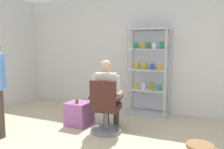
{
  "coord_description": "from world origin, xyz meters",
  "views": [
    {
      "loc": [
        1.84,
        -2.36,
        1.57
      ],
      "look_at": [
        0.02,
        1.63,
        1.0
      ],
      "focal_mm": 38.33,
      "sensor_mm": 36.0,
      "label": 1
    }
  ],
  "objects_px": {
    "storage_crate": "(79,113)",
    "office_chair": "(105,111)",
    "display_cabinet_main": "(149,71)",
    "tea_glass": "(77,101)",
    "seated_shopkeeper": "(108,92)"
  },
  "relations": [
    {
      "from": "office_chair",
      "to": "storage_crate",
      "type": "xyz_separation_m",
      "value": [
        -0.66,
        0.2,
        -0.17
      ]
    },
    {
      "from": "office_chair",
      "to": "seated_shopkeeper",
      "type": "distance_m",
      "value": 0.36
    },
    {
      "from": "display_cabinet_main",
      "to": "tea_glass",
      "type": "bearing_deg",
      "value": -125.71
    },
    {
      "from": "seated_shopkeeper",
      "to": "tea_glass",
      "type": "relative_size",
      "value": 15.53
    },
    {
      "from": "display_cabinet_main",
      "to": "office_chair",
      "type": "relative_size",
      "value": 1.98
    },
    {
      "from": "display_cabinet_main",
      "to": "office_chair",
      "type": "xyz_separation_m",
      "value": [
        -0.35,
        -1.49,
        -0.57
      ]
    },
    {
      "from": "seated_shopkeeper",
      "to": "storage_crate",
      "type": "xyz_separation_m",
      "value": [
        -0.63,
        0.04,
        -0.49
      ]
    },
    {
      "from": "display_cabinet_main",
      "to": "office_chair",
      "type": "distance_m",
      "value": 1.63
    },
    {
      "from": "office_chair",
      "to": "seated_shopkeeper",
      "type": "bearing_deg",
      "value": 101.34
    },
    {
      "from": "office_chair",
      "to": "storage_crate",
      "type": "bearing_deg",
      "value": 163.16
    },
    {
      "from": "seated_shopkeeper",
      "to": "display_cabinet_main",
      "type": "bearing_deg",
      "value": 74.13
    },
    {
      "from": "office_chair",
      "to": "seated_shopkeeper",
      "type": "relative_size",
      "value": 0.74
    },
    {
      "from": "display_cabinet_main",
      "to": "tea_glass",
      "type": "relative_size",
      "value": 22.88
    },
    {
      "from": "seated_shopkeeper",
      "to": "office_chair",
      "type": "bearing_deg",
      "value": -78.66
    },
    {
      "from": "storage_crate",
      "to": "office_chair",
      "type": "bearing_deg",
      "value": -16.84
    }
  ]
}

